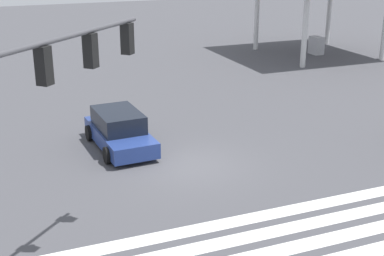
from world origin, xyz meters
The scene contains 3 objects.
ground_plane centered at (0.00, 0.00, 0.00)m, with size 112.41×112.41×0.00m, color #47474C.
traffic_signal_mast centered at (-6.42, -6.42, 4.81)m, with size 5.95×5.95×6.25m.
car_0 centered at (-2.02, 2.90, 0.72)m, with size 2.26×4.50×1.52m.
Camera 1 is at (-6.91, -17.19, 8.06)m, focal length 50.00 mm.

